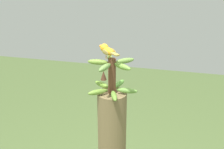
% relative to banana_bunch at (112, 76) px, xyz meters
% --- Properties ---
extents(banana_bunch, '(0.30, 0.31, 0.22)m').
position_rel_banana_bunch_xyz_m(banana_bunch, '(0.00, 0.00, 0.00)').
color(banana_bunch, brown).
rests_on(banana_bunch, banana_tree).
extents(perched_bird, '(0.15, 0.14, 0.08)m').
position_rel_banana_bunch_xyz_m(perched_bird, '(0.03, -0.01, 0.16)').
color(perched_bird, '#C68933').
rests_on(perched_bird, banana_bunch).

